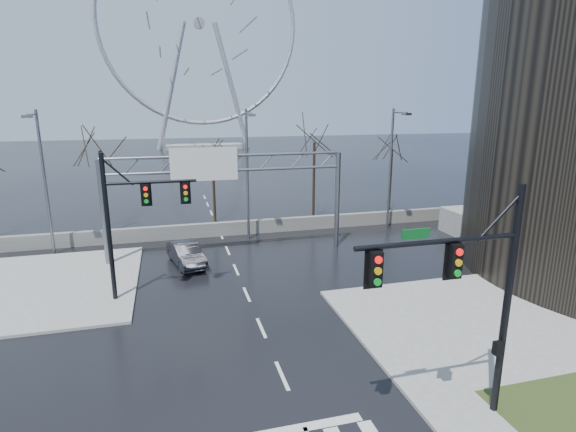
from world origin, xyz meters
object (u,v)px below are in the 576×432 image
object	(u,v)px
sign_gantry	(222,183)
car	(186,254)
signal_mast_far	(130,213)
ferris_wheel	(200,32)
signal_mast_near	(474,286)

from	to	relation	value
sign_gantry	car	bearing A→B (deg)	-156.03
signal_mast_far	ferris_wheel	bearing A→B (deg)	82.80
signal_mast_near	car	xyz separation A→B (m)	(-8.15, 17.83, -4.13)
car	ferris_wheel	bearing A→B (deg)	70.88
signal_mast_near	ferris_wheel	distance (m)	101.29
ferris_wheel	signal_mast_far	bearing A→B (deg)	-97.20
signal_mast_near	signal_mast_far	size ratio (longest dim) A/B	1.00
signal_mast_far	car	bearing A→B (deg)	59.39
signal_mast_near	ferris_wheel	size ratio (longest dim) A/B	0.16
sign_gantry	ferris_wheel	xyz separation A→B (m)	(5.38, 80.04, 20.95)
sign_gantry	ferris_wheel	size ratio (longest dim) A/B	0.32
signal_mast_far	ferris_wheel	distance (m)	89.30
signal_mast_near	ferris_wheel	xyz separation A→B (m)	(-0.14, 99.04, 21.26)
ferris_wheel	sign_gantry	bearing A→B (deg)	-93.84
signal_mast_far	ferris_wheel	xyz separation A→B (m)	(10.87, 86.04, 21.30)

